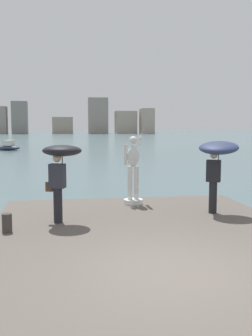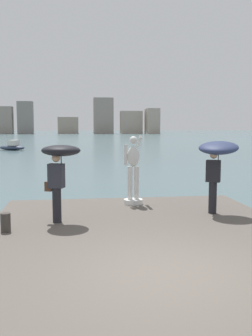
# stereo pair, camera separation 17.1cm
# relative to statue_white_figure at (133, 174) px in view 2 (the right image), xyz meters

# --- Properties ---
(ground_plane) EXTENTS (400.00, 400.00, 0.00)m
(ground_plane) POSITION_rel_statue_white_figure_xyz_m (-0.25, 34.46, -1.35)
(ground_plane) COLOR #4C666B
(pier) EXTENTS (7.26, 9.60, 0.40)m
(pier) POSITION_rel_statue_white_figure_xyz_m (-0.25, -3.74, -1.15)
(pier) COLOR #564F47
(pier) RESTS_ON ground
(statue_white_figure) EXTENTS (0.59, 0.86, 2.13)m
(statue_white_figure) POSITION_rel_statue_white_figure_xyz_m (0.00, 0.00, 0.00)
(statue_white_figure) COLOR silver
(statue_white_figure) RESTS_ON pier
(onlooker_left) EXTENTS (1.22, 1.23, 1.96)m
(onlooker_left) POSITION_rel_statue_white_figure_xyz_m (-2.15, -2.01, 0.60)
(onlooker_left) COLOR black
(onlooker_left) RESTS_ON pier
(onlooker_right) EXTENTS (1.46, 1.48, 2.06)m
(onlooker_right) POSITION_rel_statue_white_figure_xyz_m (2.09, -1.56, 0.66)
(onlooker_right) COLOR black
(onlooker_right) RESTS_ON pier
(mooring_bollard) EXTENTS (0.23, 0.23, 0.43)m
(mooring_bollard) POSITION_rel_statue_white_figure_xyz_m (-3.36, -2.74, -0.73)
(mooring_bollard) COLOR #38332D
(mooring_bollard) RESTS_ON pier
(boat_far) EXTENTS (3.68, 2.78, 1.18)m
(boat_far) POSITION_rel_statue_white_figure_xyz_m (-9.22, 34.75, -0.94)
(boat_far) COLOR #2D384C
(boat_far) RESTS_ON ground
(distant_skyline) EXTENTS (60.33, 11.73, 13.38)m
(distant_skyline) POSITION_rel_statue_white_figure_xyz_m (3.28, 133.54, 3.79)
(distant_skyline) COLOR gray
(distant_skyline) RESTS_ON ground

